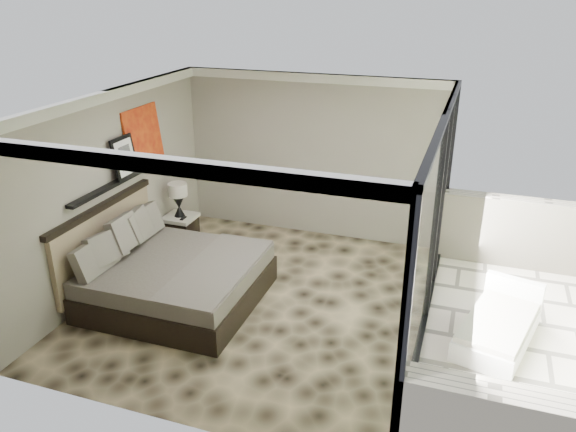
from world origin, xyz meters
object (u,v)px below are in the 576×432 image
(nightstand, at_px, (181,230))
(table_lamp, at_px, (178,195))
(lounger, at_px, (499,327))
(bed, at_px, (170,276))

(nightstand, xyz_separation_m, table_lamp, (-0.00, -0.01, 0.64))
(table_lamp, distance_m, lounger, 5.29)
(bed, distance_m, table_lamp, 1.89)
(bed, height_order, table_lamp, bed)
(nightstand, xyz_separation_m, lounger, (5.11, -1.19, -0.07))
(bed, xyz_separation_m, table_lamp, (-0.75, 1.65, 0.52))
(nightstand, distance_m, lounger, 5.24)
(nightstand, bearing_deg, bed, -80.68)
(nightstand, relative_size, table_lamp, 0.88)
(nightstand, bearing_deg, table_lamp, -105.90)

